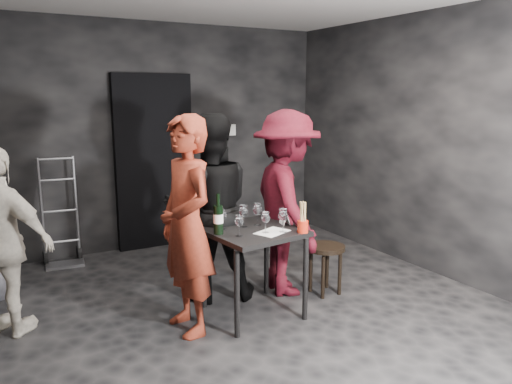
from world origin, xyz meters
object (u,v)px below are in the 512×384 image
hand_truck (63,245)px  tasting_table (253,241)px  woman_black (210,196)px  bystander_cream (1,244)px  man_maroon (287,189)px  server_red (186,210)px  wine_bottle (218,219)px  stool (326,255)px  breadstick_cup (303,218)px

hand_truck → tasting_table: 2.51m
woman_black → bystander_cream: bearing=11.9°
woman_black → man_maroon: 0.72m
tasting_table → woman_black: woman_black is taller
tasting_table → woman_black: bearing=109.1°
hand_truck → man_maroon: man_maroon is taller
man_maroon → woman_black: bearing=85.3°
hand_truck → server_red: size_ratio=0.60×
hand_truck → server_red: (0.63, -2.15, 0.77)m
bystander_cream → wine_bottle: (1.55, -0.60, 0.14)m
stool → server_red: bearing=-177.6°
hand_truck → server_red: 2.37m
tasting_table → wine_bottle: wine_bottle is taller
man_maroon → bystander_cream: man_maroon is taller
wine_bottle → server_red: bearing=-174.1°
hand_truck → bystander_cream: size_ratio=0.81×
tasting_table → wine_bottle: 0.38m
tasting_table → stool: (0.81, 0.05, -0.27)m
stool → breadstick_cup: breadstick_cup is taller
stool → bystander_cream: bearing=167.9°
woman_black → bystander_cream: 1.71m
man_maroon → bystander_cream: bearing=94.4°
breadstick_cup → hand_truck: bearing=122.4°
stool → tasting_table: bearing=-176.5°
man_maroon → breadstick_cup: size_ratio=7.17×
woman_black → wine_bottle: woman_black is taller
server_red → woman_black: bearing=136.5°
wine_bottle → breadstick_cup: (0.62, -0.30, -0.00)m
server_red → hand_truck: bearing=-167.2°
stool → breadstick_cup: size_ratio=1.69×
hand_truck → man_maroon: 2.66m
hand_truck → man_maroon: (1.74, -1.86, 0.78)m
breadstick_cup → bystander_cream: bearing=157.4°
stool → man_maroon: (-0.29, 0.23, 0.62)m
man_maroon → stool: bearing=-116.0°
tasting_table → woman_black: size_ratio=0.39×
tasting_table → wine_bottle: size_ratio=2.26×
man_maroon → wine_bottle: 0.87m
tasting_table → breadstick_cup: breadstick_cup is taller
breadstick_cup → server_red: bearing=163.3°
wine_bottle → breadstick_cup: size_ratio=1.20×
hand_truck → wine_bottle: 2.40m
tasting_table → bystander_cream: bearing=161.5°
stool → wine_bottle: 1.22m
stool → breadstick_cup: bearing=-146.4°
woman_black → wine_bottle: bearing=90.0°
man_maroon → hand_truck: bearing=55.7°
woman_black → man_maroon: size_ratio=0.97×
woman_black → bystander_cream: (-1.69, 0.13, -0.22)m
stool → server_red: size_ratio=0.24×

